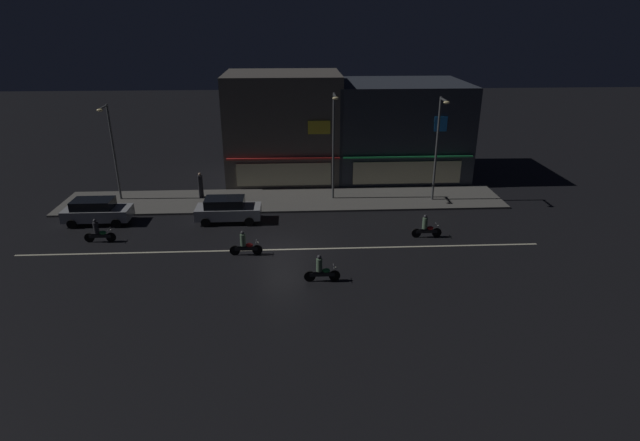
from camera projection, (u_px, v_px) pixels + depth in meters
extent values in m
plane|color=black|center=(282.00, 250.00, 30.15)|extent=(140.00, 140.00, 0.00)
cube|color=beige|center=(282.00, 250.00, 30.15)|extent=(30.95, 0.16, 0.01)
cube|color=#5B5954|center=(284.00, 200.00, 38.03)|extent=(32.58, 5.05, 0.14)
cube|color=#2D333D|center=(398.00, 129.00, 43.44)|extent=(10.81, 8.64, 7.81)
cube|color=#33E572|center=(408.00, 157.00, 39.82)|extent=(10.27, 0.24, 0.12)
cube|color=#268CF2|center=(441.00, 124.00, 39.03)|extent=(1.00, 0.08, 1.16)
cube|color=beige|center=(407.00, 173.00, 40.37)|extent=(8.65, 0.06, 1.80)
cube|color=#56514C|center=(284.00, 127.00, 42.14)|extent=(9.26, 7.18, 8.66)
cube|color=red|center=(284.00, 159.00, 39.36)|extent=(8.80, 0.24, 0.12)
cube|color=yellow|center=(319.00, 127.00, 38.65)|extent=(1.71, 0.08, 1.01)
cube|color=beige|center=(284.00, 174.00, 39.90)|extent=(7.41, 0.06, 1.80)
cylinder|color=#47494C|center=(114.00, 153.00, 36.76)|extent=(0.16, 0.16, 7.02)
cube|color=#47494C|center=(103.00, 107.00, 34.83)|extent=(0.10, 1.40, 0.10)
ellipsoid|color=#F9E099|center=(100.00, 110.00, 34.21)|extent=(0.44, 0.32, 0.20)
cylinder|color=#47494C|center=(333.00, 147.00, 36.80)|extent=(0.16, 0.16, 7.78)
cube|color=#47494C|center=(335.00, 96.00, 34.73)|extent=(0.10, 1.40, 0.10)
ellipsoid|color=#F9E099|center=(336.00, 98.00, 34.11)|extent=(0.44, 0.32, 0.20)
cylinder|color=#47494C|center=(436.00, 150.00, 36.56)|extent=(0.16, 0.16, 7.55)
cube|color=#47494C|center=(444.00, 100.00, 34.53)|extent=(0.10, 1.40, 0.10)
ellipsoid|color=#F9E099|center=(447.00, 102.00, 33.91)|extent=(0.44, 0.32, 0.20)
cylinder|color=#232328|center=(201.00, 186.00, 38.11)|extent=(0.36, 0.36, 1.70)
sphere|color=tan|center=(200.00, 174.00, 37.75)|extent=(0.22, 0.22, 0.22)
cube|color=#9EA0A5|center=(98.00, 213.00, 33.76)|extent=(4.30, 1.78, 0.76)
cube|color=black|center=(93.00, 204.00, 33.49)|extent=(2.58, 1.57, 0.60)
cube|color=#F9F2CC|center=(133.00, 208.00, 34.38)|extent=(0.08, 0.20, 0.12)
cube|color=#F9F2CC|center=(127.00, 215.00, 33.26)|extent=(0.08, 0.20, 0.12)
cylinder|color=black|center=(125.00, 213.00, 34.79)|extent=(0.62, 0.20, 0.62)
cylinder|color=black|center=(116.00, 223.00, 33.15)|extent=(0.62, 0.20, 0.62)
cylinder|color=black|center=(82.00, 214.00, 34.66)|extent=(0.62, 0.20, 0.62)
cylinder|color=black|center=(72.00, 224.00, 33.01)|extent=(0.62, 0.20, 0.62)
cube|color=#9EA0A5|center=(229.00, 212.00, 34.03)|extent=(4.30, 1.78, 0.76)
cube|color=black|center=(225.00, 202.00, 33.77)|extent=(2.58, 1.57, 0.60)
cube|color=#F9F2CC|center=(261.00, 207.00, 34.66)|extent=(0.08, 0.20, 0.12)
cube|color=#F9F2CC|center=(260.00, 213.00, 33.53)|extent=(0.08, 0.20, 0.12)
cylinder|color=black|center=(251.00, 212.00, 35.07)|extent=(0.62, 0.20, 0.62)
cylinder|color=black|center=(249.00, 222.00, 33.42)|extent=(0.62, 0.20, 0.62)
cylinder|color=black|center=(210.00, 213.00, 34.93)|extent=(0.62, 0.20, 0.62)
cylinder|color=black|center=(206.00, 222.00, 33.28)|extent=(0.62, 0.20, 0.62)
cylinder|color=black|center=(437.00, 233.00, 31.76)|extent=(0.60, 0.08, 0.60)
cylinder|color=black|center=(416.00, 233.00, 31.70)|extent=(0.60, 0.10, 0.60)
cube|color=black|center=(427.00, 231.00, 31.70)|extent=(1.30, 0.14, 0.20)
ellipsoid|color=red|center=(430.00, 228.00, 31.62)|extent=(0.44, 0.26, 0.24)
cube|color=black|center=(424.00, 229.00, 31.63)|extent=(0.56, 0.22, 0.10)
cylinder|color=slate|center=(437.00, 224.00, 31.56)|extent=(0.03, 0.60, 0.03)
sphere|color=white|center=(438.00, 226.00, 31.60)|extent=(0.14, 0.14, 0.14)
cylinder|color=#4C664C|center=(425.00, 223.00, 31.48)|extent=(0.32, 0.32, 0.70)
sphere|color=#333338|center=(425.00, 216.00, 31.31)|extent=(0.22, 0.22, 0.22)
cylinder|color=black|center=(335.00, 276.00, 26.52)|extent=(0.60, 0.08, 0.60)
cylinder|color=black|center=(310.00, 276.00, 26.45)|extent=(0.60, 0.10, 0.60)
cube|color=black|center=(322.00, 274.00, 26.45)|extent=(1.30, 0.14, 0.20)
ellipsoid|color=#268C3F|center=(326.00, 270.00, 26.37)|extent=(0.44, 0.26, 0.24)
cube|color=black|center=(318.00, 272.00, 26.38)|extent=(0.56, 0.22, 0.10)
cylinder|color=slate|center=(334.00, 266.00, 26.31)|extent=(0.03, 0.60, 0.03)
sphere|color=white|center=(335.00, 268.00, 26.35)|extent=(0.14, 0.14, 0.14)
cylinder|color=#4C664C|center=(319.00, 265.00, 26.23)|extent=(0.32, 0.32, 0.70)
sphere|color=#333338|center=(319.00, 257.00, 26.06)|extent=(0.22, 0.22, 0.22)
cylinder|color=black|center=(257.00, 250.00, 29.42)|extent=(0.60, 0.08, 0.60)
cylinder|color=black|center=(235.00, 250.00, 29.36)|extent=(0.60, 0.10, 0.60)
cube|color=black|center=(246.00, 249.00, 29.36)|extent=(1.30, 0.14, 0.20)
ellipsoid|color=red|center=(249.00, 245.00, 29.28)|extent=(0.44, 0.26, 0.24)
cube|color=black|center=(242.00, 246.00, 29.29)|extent=(0.56, 0.22, 0.10)
cylinder|color=slate|center=(256.00, 241.00, 29.22)|extent=(0.03, 0.60, 0.03)
sphere|color=white|center=(258.00, 243.00, 29.26)|extent=(0.14, 0.14, 0.14)
cylinder|color=#4C664C|center=(243.00, 240.00, 29.14)|extent=(0.32, 0.32, 0.70)
sphere|color=#333338|center=(242.00, 233.00, 28.97)|extent=(0.22, 0.22, 0.22)
cylinder|color=black|center=(111.00, 237.00, 31.10)|extent=(0.60, 0.08, 0.60)
cylinder|color=black|center=(89.00, 238.00, 31.04)|extent=(0.60, 0.10, 0.60)
cube|color=black|center=(100.00, 236.00, 31.03)|extent=(1.30, 0.14, 0.20)
ellipsoid|color=#268C3F|center=(103.00, 233.00, 30.96)|extent=(0.44, 0.26, 0.24)
cube|color=black|center=(96.00, 234.00, 30.97)|extent=(0.56, 0.22, 0.10)
cylinder|color=slate|center=(109.00, 229.00, 30.89)|extent=(0.03, 0.60, 0.03)
sphere|color=white|center=(111.00, 230.00, 30.93)|extent=(0.14, 0.14, 0.14)
cylinder|color=#232328|center=(96.00, 228.00, 30.82)|extent=(0.32, 0.32, 0.70)
sphere|color=#333338|center=(95.00, 221.00, 30.64)|extent=(0.22, 0.22, 0.22)
cone|color=orange|center=(245.00, 214.00, 34.83)|extent=(0.36, 0.36, 0.55)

